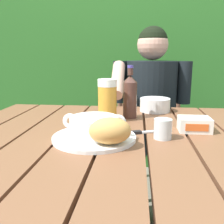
% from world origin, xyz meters
% --- Properties ---
extents(dining_table, '(1.28, 1.00, 0.75)m').
position_xyz_m(dining_table, '(0.00, 0.00, 0.66)').
color(dining_table, brown).
rests_on(dining_table, ground_plane).
extents(hedge_backdrop, '(3.52, 0.89, 2.36)m').
position_xyz_m(hedge_backdrop, '(-0.12, 1.68, 1.12)').
color(hedge_backdrop, '#2B6525').
rests_on(hedge_backdrop, ground_plane).
extents(chair_near_diner, '(0.48, 0.42, 0.98)m').
position_xyz_m(chair_near_diner, '(0.13, 0.93, 0.49)').
color(chair_near_diner, brown).
rests_on(chair_near_diner, ground_plane).
extents(person_eating, '(0.48, 0.47, 1.19)m').
position_xyz_m(person_eating, '(0.13, 0.74, 0.70)').
color(person_eating, black).
rests_on(person_eating, ground_plane).
extents(serving_plate, '(0.27, 0.27, 0.01)m').
position_xyz_m(serving_plate, '(-0.10, -0.05, 0.75)').
color(serving_plate, white).
rests_on(serving_plate, dining_table).
extents(soup_bowl, '(0.21, 0.16, 0.07)m').
position_xyz_m(soup_bowl, '(-0.10, -0.05, 0.79)').
color(soup_bowl, white).
rests_on(soup_bowl, serving_plate).
extents(bread_roll, '(0.14, 0.11, 0.08)m').
position_xyz_m(bread_roll, '(-0.04, -0.12, 0.80)').
color(bread_roll, tan).
rests_on(bread_roll, serving_plate).
extents(beer_glass, '(0.08, 0.08, 0.17)m').
position_xyz_m(beer_glass, '(-0.08, 0.19, 0.84)').
color(beer_glass, gold).
rests_on(beer_glass, dining_table).
extents(beer_bottle, '(0.06, 0.06, 0.23)m').
position_xyz_m(beer_bottle, '(0.01, 0.25, 0.85)').
color(beer_bottle, '#4C2D25').
rests_on(beer_bottle, dining_table).
extents(water_glass_small, '(0.06, 0.06, 0.07)m').
position_xyz_m(water_glass_small, '(0.13, -0.02, 0.78)').
color(water_glass_small, silver).
rests_on(water_glass_small, dining_table).
extents(butter_tub, '(0.11, 0.09, 0.05)m').
position_xyz_m(butter_tub, '(0.25, 0.07, 0.77)').
color(butter_tub, white).
rests_on(butter_tub, dining_table).
extents(table_knife, '(0.16, 0.08, 0.01)m').
position_xyz_m(table_knife, '(0.05, 0.03, 0.75)').
color(table_knife, silver).
rests_on(table_knife, dining_table).
extents(diner_bowl, '(0.15, 0.15, 0.06)m').
position_xyz_m(diner_bowl, '(0.13, 0.40, 0.78)').
color(diner_bowl, white).
rests_on(diner_bowl, dining_table).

